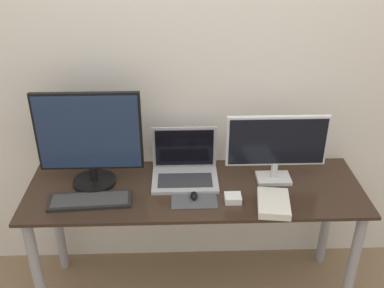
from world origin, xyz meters
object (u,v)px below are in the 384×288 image
(keyboard, at_px, (90,201))
(monitor_left, at_px, (89,139))
(mouse, at_px, (194,196))
(monitor_right, at_px, (277,145))
(book, at_px, (274,203))
(laptop, at_px, (185,166))
(power_brick, at_px, (233,198))

(keyboard, bearing_deg, monitor_left, 91.55)
(mouse, bearing_deg, monitor_right, 20.56)
(monitor_right, height_order, book, monitor_right)
(monitor_right, distance_m, keyboard, 0.99)
(book, bearing_deg, laptop, 146.19)
(laptop, bearing_deg, monitor_left, -174.11)
(monitor_right, bearing_deg, book, -100.73)
(monitor_left, xyz_separation_m, book, (0.91, -0.24, -0.25))
(keyboard, height_order, book, book)
(keyboard, distance_m, book, 0.91)
(power_brick, bearing_deg, monitor_right, 38.24)
(book, relative_size, power_brick, 2.92)
(monitor_left, height_order, laptop, monitor_left)
(power_brick, bearing_deg, monitor_left, 165.24)
(monitor_left, distance_m, laptop, 0.52)
(monitor_right, bearing_deg, mouse, -159.44)
(mouse, distance_m, book, 0.39)
(monitor_right, distance_m, mouse, 0.50)
(laptop, height_order, keyboard, laptop)
(laptop, bearing_deg, keyboard, -154.90)
(laptop, xyz_separation_m, mouse, (0.04, -0.21, -0.04))
(monitor_left, distance_m, book, 0.97)
(keyboard, height_order, power_brick, power_brick)
(laptop, height_order, book, laptop)
(monitor_left, bearing_deg, power_brick, -14.76)
(keyboard, xyz_separation_m, power_brick, (0.71, -0.02, 0.01))
(keyboard, distance_m, mouse, 0.52)
(laptop, height_order, power_brick, laptop)
(monitor_left, relative_size, book, 2.21)
(power_brick, bearing_deg, mouse, 172.22)
(monitor_right, xyz_separation_m, keyboard, (-0.95, -0.17, -0.20))
(laptop, distance_m, book, 0.52)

